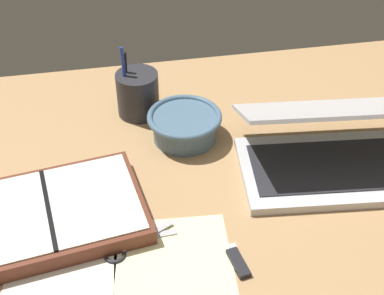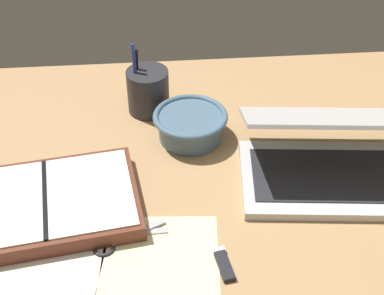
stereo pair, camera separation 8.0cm
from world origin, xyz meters
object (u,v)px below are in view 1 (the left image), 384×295
object	(u,v)px
laptop	(328,148)
bowl	(185,125)
planner	(50,215)
scissors	(122,246)
pen_cup	(138,94)

from	to	relation	value
laptop	bowl	distance (cm)	30.01
laptop	planner	size ratio (longest dim) A/B	1.02
planner	bowl	bearing A→B (deg)	27.17
bowl	scissors	distance (cm)	32.65
planner	scissors	distance (cm)	14.61
planner	laptop	bearing A→B (deg)	-2.54
bowl	planner	xyz separation A→B (cm)	(-28.13, -20.00, -1.65)
laptop	scissors	size ratio (longest dim) A/B	2.69
laptop	pen_cup	size ratio (longest dim) A/B	2.21
scissors	planner	bearing A→B (deg)	131.02
scissors	laptop	bearing A→B (deg)	3.27
pen_cup	scissors	distance (cm)	40.43
pen_cup	planner	distance (cm)	36.94
bowl	scissors	xyz separation A→B (cm)	(-16.13, -28.21, -3.10)
scissors	bowl	bearing A→B (deg)	45.66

